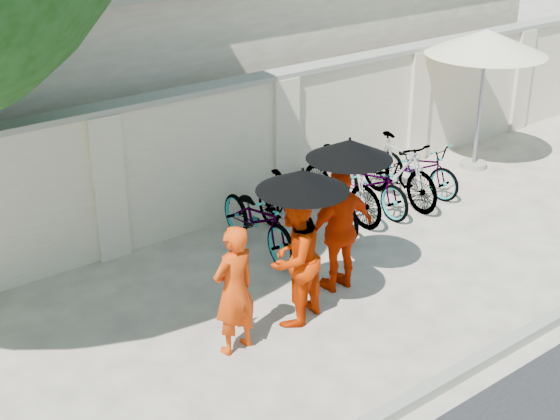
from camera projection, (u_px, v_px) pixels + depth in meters
ground at (315, 325)px, 9.09m from camera, size 80.00×80.00×0.00m
kerb at (426, 392)px, 7.85m from camera, size 40.00×0.16×0.12m
compound_wall at (226, 154)px, 11.54m from camera, size 20.00×0.30×2.00m
building_behind at (153, 58)px, 14.58m from camera, size 14.00×6.00×3.20m
monk_left at (234, 290)px, 8.35m from camera, size 0.58×0.41×1.50m
monk_center at (294, 258)px, 8.88m from camera, size 0.94×0.83×1.62m
parasol_center at (303, 180)px, 8.45m from camera, size 1.04×1.04×0.98m
monk_right at (341, 230)px, 9.59m from camera, size 0.97×0.47×1.61m
parasol_right at (350, 149)px, 9.11m from camera, size 1.03×1.03×1.08m
patio_umbrella at (486, 43)px, 12.94m from camera, size 2.10×2.10×2.44m
bike_0 at (258, 219)px, 10.68m from camera, size 0.82×1.87×0.96m
bike_1 at (286, 207)px, 11.04m from camera, size 0.65×1.62×0.95m
bike_2 at (318, 200)px, 11.33m from camera, size 0.62×1.74×0.91m
bike_3 at (341, 184)px, 11.68m from camera, size 0.56×1.80×1.07m
bike_4 at (370, 182)px, 11.98m from camera, size 0.67×1.73×0.90m
bike_5 at (399, 170)px, 12.21m from camera, size 0.69×1.84×1.08m
bike_6 at (417, 167)px, 12.64m from camera, size 0.74×1.69×0.86m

